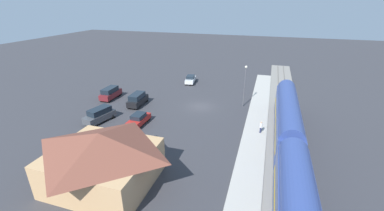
{
  "coord_description": "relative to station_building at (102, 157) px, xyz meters",
  "views": [
    {
      "loc": [
        -10.73,
        39.06,
        17.38
      ],
      "look_at": [
        0.82,
        2.26,
        1.0
      ],
      "focal_mm": 23.23,
      "sensor_mm": 36.0,
      "label": 1
    }
  ],
  "objects": [
    {
      "name": "pedestrian_on_platform",
      "position": [
        -14.72,
        -14.89,
        -1.69
      ],
      "size": [
        0.36,
        0.36,
        1.71
      ],
      "color": "#23284C",
      "rests_on": "platform"
    },
    {
      "name": "ground_plane",
      "position": [
        -4.0,
        -22.0,
        -2.97
      ],
      "size": [
        200.0,
        200.0,
        0.0
      ],
      "primitive_type": "plane",
      "color": "#38383D"
    },
    {
      "name": "platform",
      "position": [
        -14.0,
        -22.0,
        -2.82
      ],
      "size": [
        3.2,
        46.0,
        0.3
      ],
      "color": "#B7B2A8",
      "rests_on": "ground"
    },
    {
      "name": "suv_black",
      "position": [
        6.85,
        -19.24,
        -1.82
      ],
      "size": [
        2.15,
        4.97,
        2.22
      ],
      "color": "black",
      "rests_on": "ground"
    },
    {
      "name": "sedan_white",
      "position": [
        1.79,
        -34.46,
        -2.09
      ],
      "size": [
        2.42,
        4.7,
        1.74
      ],
      "color": "white",
      "rests_on": "ground"
    },
    {
      "name": "light_pole_near_platform",
      "position": [
        -11.2,
        -24.34,
        1.7
      ],
      "size": [
        0.44,
        0.44,
        7.36
      ],
      "color": "#515156",
      "rests_on": "ground"
    },
    {
      "name": "station_building",
      "position": [
        0.0,
        0.0,
        0.0
      ],
      "size": [
        10.57,
        9.29,
        5.72
      ],
      "color": "tan",
      "rests_on": "ground"
    },
    {
      "name": "suv_maroon",
      "position": [
        13.35,
        -20.6,
        -1.82
      ],
      "size": [
        2.04,
        4.93,
        2.22
      ],
      "color": "maroon",
      "rests_on": "ground"
    },
    {
      "name": "railway_track",
      "position": [
        -18.0,
        -22.0,
        -2.87
      ],
      "size": [
        4.8,
        70.0,
        0.3
      ],
      "color": "gray",
      "rests_on": "ground"
    },
    {
      "name": "suv_charcoal",
      "position": [
        9.21,
        -11.67,
        -1.82
      ],
      "size": [
        3.04,
        5.22,
        2.22
      ],
      "color": "#47494F",
      "rests_on": "ground"
    },
    {
      "name": "sedan_red",
      "position": [
        2.99,
        -12.55,
        -2.09
      ],
      "size": [
        1.94,
        4.54,
        1.74
      ],
      "color": "red",
      "rests_on": "ground"
    }
  ]
}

